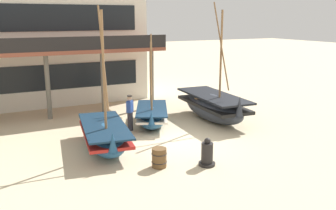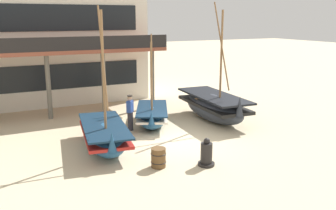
{
  "view_description": "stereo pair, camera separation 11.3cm",
  "coord_description": "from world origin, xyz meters",
  "px_view_note": "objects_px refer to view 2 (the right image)",
  "views": [
    {
      "loc": [
        -7.1,
        -13.03,
        5.18
      ],
      "look_at": [
        0.0,
        1.0,
        1.4
      ],
      "focal_mm": 39.01,
      "sensor_mm": 36.0,
      "label": 1
    },
    {
      "loc": [
        -7.0,
        -13.08,
        5.18
      ],
      "look_at": [
        0.0,
        1.0,
        1.4
      ],
      "focal_mm": 39.01,
      "sensor_mm": 36.0,
      "label": 2
    }
  ],
  "objects_px": {
    "fisherman_by_hull": "(130,113)",
    "fishing_boat_near_left": "(214,106)",
    "fishing_boat_far_right": "(152,115)",
    "harbor_building_main": "(57,44)",
    "capstan_winch": "(206,154)",
    "fishing_boat_centre_large": "(104,135)",
    "wooden_barrel": "(158,158)"
  },
  "relations": [
    {
      "from": "fishing_boat_near_left",
      "to": "capstan_winch",
      "type": "distance_m",
      "value": 6.03
    },
    {
      "from": "capstan_winch",
      "to": "wooden_barrel",
      "type": "relative_size",
      "value": 1.47
    },
    {
      "from": "fishing_boat_near_left",
      "to": "fishing_boat_centre_large",
      "type": "bearing_deg",
      "value": -166.22
    },
    {
      "from": "fishing_boat_centre_large",
      "to": "wooden_barrel",
      "type": "relative_size",
      "value": 8.06
    },
    {
      "from": "fisherman_by_hull",
      "to": "harbor_building_main",
      "type": "bearing_deg",
      "value": 99.72
    },
    {
      "from": "fishing_boat_centre_large",
      "to": "capstan_winch",
      "type": "bearing_deg",
      "value": -50.68
    },
    {
      "from": "fisherman_by_hull",
      "to": "wooden_barrel",
      "type": "distance_m",
      "value": 4.62
    },
    {
      "from": "fisherman_by_hull",
      "to": "capstan_winch",
      "type": "relative_size",
      "value": 1.64
    },
    {
      "from": "fishing_boat_near_left",
      "to": "capstan_winch",
      "type": "xyz_separation_m",
      "value": [
        -3.52,
        -4.89,
        -0.32
      ]
    },
    {
      "from": "harbor_building_main",
      "to": "fishing_boat_centre_large",
      "type": "bearing_deg",
      "value": -91.24
    },
    {
      "from": "capstan_winch",
      "to": "harbor_building_main",
      "type": "relative_size",
      "value": 0.1
    },
    {
      "from": "fishing_boat_centre_large",
      "to": "wooden_barrel",
      "type": "bearing_deg",
      "value": -67.24
    },
    {
      "from": "wooden_barrel",
      "to": "fishing_boat_centre_large",
      "type": "bearing_deg",
      "value": 112.76
    },
    {
      "from": "wooden_barrel",
      "to": "capstan_winch",
      "type": "bearing_deg",
      "value": -21.32
    },
    {
      "from": "fishing_boat_near_left",
      "to": "wooden_barrel",
      "type": "bearing_deg",
      "value": -140.21
    },
    {
      "from": "fishing_boat_centre_large",
      "to": "harbor_building_main",
      "type": "distance_m",
      "value": 11.36
    },
    {
      "from": "fishing_boat_near_left",
      "to": "fisherman_by_hull",
      "type": "relative_size",
      "value": 3.51
    },
    {
      "from": "fisherman_by_hull",
      "to": "wooden_barrel",
      "type": "bearing_deg",
      "value": -98.26
    },
    {
      "from": "fishing_boat_near_left",
      "to": "fishing_boat_far_right",
      "type": "distance_m",
      "value": 3.25
    },
    {
      "from": "fishing_boat_near_left",
      "to": "capstan_winch",
      "type": "relative_size",
      "value": 5.77
    },
    {
      "from": "fishing_boat_near_left",
      "to": "harbor_building_main",
      "type": "relative_size",
      "value": 0.55
    },
    {
      "from": "fisherman_by_hull",
      "to": "fishing_boat_far_right",
      "type": "bearing_deg",
      "value": 15.66
    },
    {
      "from": "fishing_boat_far_right",
      "to": "fishing_boat_centre_large",
      "type": "bearing_deg",
      "value": -144.75
    },
    {
      "from": "fishing_boat_far_right",
      "to": "harbor_building_main",
      "type": "distance_m",
      "value": 9.72
    },
    {
      "from": "fishing_boat_near_left",
      "to": "fishing_boat_centre_large",
      "type": "height_order",
      "value": "fishing_boat_near_left"
    },
    {
      "from": "fisherman_by_hull",
      "to": "fishing_boat_near_left",
      "type": "bearing_deg",
      "value": -3.64
    },
    {
      "from": "fishing_boat_far_right",
      "to": "harbor_building_main",
      "type": "relative_size",
      "value": 0.42
    },
    {
      "from": "fishing_boat_centre_large",
      "to": "fishing_boat_far_right",
      "type": "relative_size",
      "value": 1.27
    },
    {
      "from": "fishing_boat_centre_large",
      "to": "fisherman_by_hull",
      "type": "relative_size",
      "value": 3.35
    },
    {
      "from": "fisherman_by_hull",
      "to": "harbor_building_main",
      "type": "distance_m",
      "value": 9.66
    },
    {
      "from": "wooden_barrel",
      "to": "fishing_boat_far_right",
      "type": "bearing_deg",
      "value": 68.44
    },
    {
      "from": "fisherman_by_hull",
      "to": "capstan_winch",
      "type": "distance_m",
      "value": 5.27
    }
  ]
}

